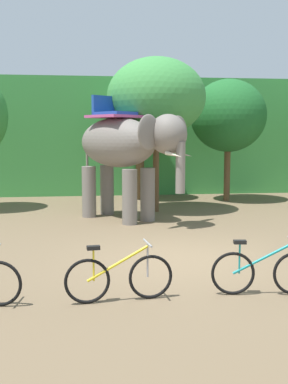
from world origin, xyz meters
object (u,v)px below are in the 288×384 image
(tree_left, at_px, (228,116))
(bike_yellow, at_px, (119,277))
(tree_center, at_px, (140,118))
(elephant, at_px, (125,148))
(tree_center_left, at_px, (156,97))
(bike_teal, at_px, (264,272))

(tree_left, distance_m, bike_yellow, 12.21)
(tree_center, bearing_deg, elephant, -102.14)
(tree_center_left, height_order, bike_teal, tree_center_left)
(elephant, xyz_separation_m, bike_teal, (1.63, -7.01, -1.82))
(tree_center, relative_size, elephant, 1.18)
(bike_yellow, bearing_deg, bike_teal, 0.04)
(tree_center_left, bearing_deg, tree_center, 93.39)
(tree_center, height_order, tree_center_left, tree_center_left)
(tree_center_left, relative_size, tree_left, 1.09)
(tree_center, relative_size, tree_center_left, 0.88)
(tree_center, bearing_deg, bike_teal, -86.81)
(elephant, xyz_separation_m, bike_yellow, (-0.71, -7.01, -1.82))
(tree_center, bearing_deg, bike_yellow, -98.33)
(tree_center_left, relative_size, elephant, 1.33)
(tree_center_left, height_order, elephant, tree_center_left)
(tree_center, height_order, bike_teal, tree_center)
(tree_left, bearing_deg, elephant, -139.22)
(tree_center, distance_m, bike_yellow, 12.06)
(tree_left, height_order, elephant, tree_left)
(bike_teal, bearing_deg, bike_yellow, -179.96)
(tree_left, relative_size, elephant, 1.23)
(bike_yellow, distance_m, bike_teal, 2.34)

